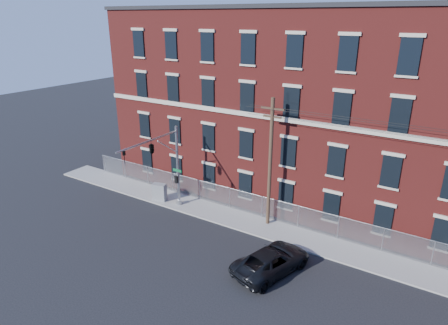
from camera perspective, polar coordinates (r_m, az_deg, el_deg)
name	(u,v)px	position (r m, az deg, el deg)	size (l,w,h in m)	color
ground	(206,250)	(28.25, -2.58, -12.64)	(140.00, 140.00, 0.00)	black
sidewalk	(401,268)	(28.80, 24.45, -13.87)	(65.00, 3.00, 0.12)	#989590
mill_building	(439,119)	(34.05, 28.86, 5.59)	(55.30, 14.32, 16.30)	maroon
chain_link_fence	(407,246)	(29.40, 25.15, -10.95)	(59.06, 0.06, 1.85)	#A5A8AD
traffic_signal_mast	(158,154)	(30.83, -9.59, 1.18)	(0.90, 6.75, 7.00)	#9EA0A5
utility_pole_near	(270,161)	(29.30, 6.76, 0.19)	(1.80, 0.28, 10.00)	#443022
pickup_truck	(272,261)	(25.99, 6.95, -14.02)	(2.58, 5.60, 1.56)	black
utility_cabinet	(159,192)	(35.12, -9.41, -4.27)	(1.22, 0.61, 1.53)	slate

